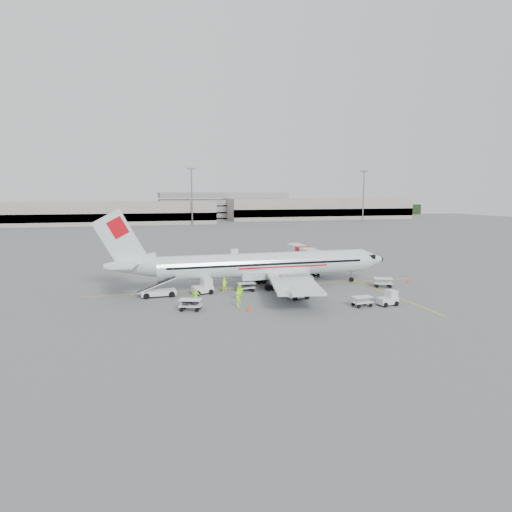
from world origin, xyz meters
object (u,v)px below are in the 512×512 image
at_px(tug_aft, 202,286).
at_px(tug_fore, 388,298).
at_px(belt_loader, 158,285).
at_px(aircraft, 266,248).
at_px(tug_mid, 298,291).
at_px(jet_bridge, 303,259).

bearing_deg(tug_aft, tug_fore, -43.12).
bearing_deg(tug_aft, belt_loader, 166.46).
height_order(aircraft, tug_mid, aircraft).
distance_m(jet_bridge, tug_mid, 18.58).
xyz_separation_m(tug_fore, tug_mid, (-8.32, 5.26, 0.10)).
relative_size(jet_bridge, belt_loader, 2.75).
bearing_deg(belt_loader, tug_mid, -21.65).
height_order(tug_mid, tug_aft, tug_aft).
xyz_separation_m(aircraft, tug_fore, (10.11, -12.43, -4.22)).
distance_m(aircraft, tug_mid, 8.46).
distance_m(jet_bridge, tug_aft, 21.17).
relative_size(tug_fore, tug_mid, 0.89).
bearing_deg(aircraft, jet_bridge, 46.93).
height_order(aircraft, jet_bridge, aircraft).
relative_size(aircraft, tug_aft, 15.03).
relative_size(tug_fore, tug_aft, 0.87).
bearing_deg(tug_fore, tug_aft, 141.88).
bearing_deg(tug_aft, jet_bridge, 20.24).
xyz_separation_m(aircraft, jet_bridge, (9.08, 9.89, -3.12)).
bearing_deg(belt_loader, aircraft, 5.04).
height_order(jet_bridge, tug_mid, jet_bridge).
height_order(belt_loader, tug_aft, belt_loader).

